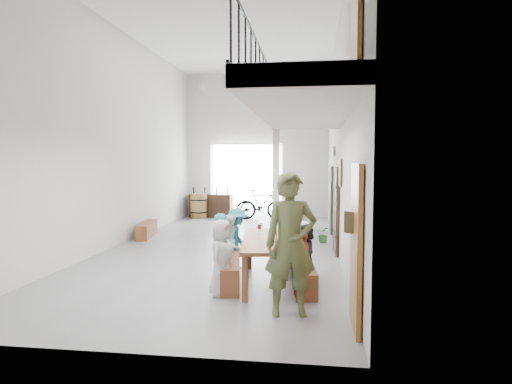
# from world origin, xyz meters

# --- Properties ---
(floor) EXTENTS (12.00, 12.00, 0.00)m
(floor) POSITION_xyz_m (0.00, 0.00, 0.00)
(floor) COLOR slate
(floor) RESTS_ON ground
(room_walls) EXTENTS (12.00, 12.00, 12.00)m
(room_walls) POSITION_xyz_m (0.00, 0.00, 3.55)
(room_walls) COLOR silver
(room_walls) RESTS_ON ground
(gateway_portal) EXTENTS (2.80, 0.08, 2.80)m
(gateway_portal) POSITION_xyz_m (-0.40, 5.94, 1.40)
(gateway_portal) COLOR white
(gateway_portal) RESTS_ON ground
(right_wall_decor) EXTENTS (0.07, 8.28, 5.07)m
(right_wall_decor) POSITION_xyz_m (2.70, -1.87, 1.74)
(right_wall_decor) COLOR brown
(right_wall_decor) RESTS_ON ground
(balcony) EXTENTS (1.52, 5.62, 4.00)m
(balcony) POSITION_xyz_m (1.98, -3.13, 2.96)
(balcony) COLOR silver
(balcony) RESTS_ON ground
(tasting_table) EXTENTS (1.23, 2.47, 0.79)m
(tasting_table) POSITION_xyz_m (1.44, -3.05, 0.71)
(tasting_table) COLOR brown
(tasting_table) RESTS_ON ground
(bench_inner) EXTENTS (0.61, 1.93, 0.44)m
(bench_inner) POSITION_xyz_m (0.73, -3.04, 0.22)
(bench_inner) COLOR brown
(bench_inner) RESTS_ON ground
(bench_wall) EXTENTS (0.44, 1.81, 0.41)m
(bench_wall) POSITION_xyz_m (2.03, -3.12, 0.21)
(bench_wall) COLOR brown
(bench_wall) RESTS_ON ground
(tableware) EXTENTS (0.64, 1.48, 0.35)m
(tableware) POSITION_xyz_m (1.52, -3.26, 0.92)
(tableware) COLOR black
(tableware) RESTS_ON tasting_table
(side_bench) EXTENTS (0.56, 1.49, 0.41)m
(side_bench) POSITION_xyz_m (-2.50, 1.11, 0.21)
(side_bench) COLOR brown
(side_bench) RESTS_ON ground
(oak_barrel) EXTENTS (0.63, 0.63, 0.93)m
(oak_barrel) POSITION_xyz_m (-2.11, 5.30, 0.46)
(oak_barrel) COLOR olive
(oak_barrel) RESTS_ON ground
(serving_counter) EXTENTS (1.69, 0.59, 0.88)m
(serving_counter) POSITION_xyz_m (-1.74, 5.65, 0.44)
(serving_counter) COLOR #342112
(serving_counter) RESTS_ON ground
(counter_bottles) EXTENTS (1.42, 0.12, 0.28)m
(counter_bottles) POSITION_xyz_m (-1.74, 5.66, 1.02)
(counter_bottles) COLOR black
(counter_bottles) RESTS_ON serving_counter
(guest_left_a) EXTENTS (0.51, 0.66, 1.21)m
(guest_left_a) POSITION_xyz_m (0.72, -3.80, 0.61)
(guest_left_a) COLOR beige
(guest_left_a) RESTS_ON ground
(guest_left_b) EXTENTS (0.37, 0.50, 1.25)m
(guest_left_b) POSITION_xyz_m (0.64, -3.30, 0.62)
(guest_left_b) COLOR #237176
(guest_left_b) RESTS_ON ground
(guest_left_c) EXTENTS (0.46, 0.58, 1.15)m
(guest_left_c) POSITION_xyz_m (0.64, -2.67, 0.57)
(guest_left_c) COLOR beige
(guest_left_c) RESTS_ON ground
(guest_left_d) EXTENTS (0.46, 0.79, 1.22)m
(guest_left_d) POSITION_xyz_m (0.68, -2.15, 0.61)
(guest_left_d) COLOR #237176
(guest_left_d) RESTS_ON ground
(guest_right_a) EXTENTS (0.33, 0.65, 1.06)m
(guest_right_a) POSITION_xyz_m (2.00, -3.68, 0.53)
(guest_right_a) COLOR #AE2A1D
(guest_right_a) RESTS_ON ground
(guest_right_b) EXTENTS (0.54, 1.01, 1.04)m
(guest_right_b) POSITION_xyz_m (2.04, -2.93, 0.52)
(guest_right_b) COLOR black
(guest_right_b) RESTS_ON ground
(guest_right_c) EXTENTS (0.41, 0.55, 1.01)m
(guest_right_c) POSITION_xyz_m (1.99, -2.35, 0.51)
(guest_right_c) COLOR beige
(guest_right_c) RESTS_ON ground
(host_standing) EXTENTS (0.80, 0.60, 1.98)m
(host_standing) POSITION_xyz_m (1.86, -4.55, 0.99)
(host_standing) COLOR #4D542F
(host_standing) RESTS_ON ground
(potted_plant) EXTENTS (0.48, 0.45, 0.43)m
(potted_plant) POSITION_xyz_m (2.45, 0.91, 0.22)
(potted_plant) COLOR #1A4E1E
(potted_plant) RESTS_ON ground
(bicycle_near) EXTENTS (1.95, 0.98, 0.98)m
(bicycle_near) POSITION_xyz_m (0.34, 5.60, 0.49)
(bicycle_near) COLOR black
(bicycle_near) RESTS_ON ground
(bicycle_far) EXTENTS (1.91, 0.73, 1.12)m
(bicycle_far) POSITION_xyz_m (0.29, 5.10, 0.56)
(bicycle_far) COLOR black
(bicycle_far) RESTS_ON ground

